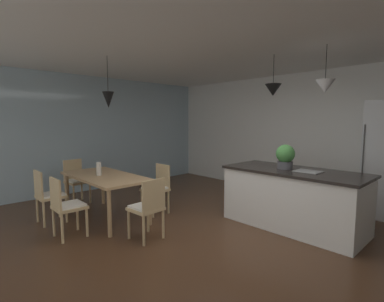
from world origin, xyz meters
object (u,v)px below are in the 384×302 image
vase_on_dining_table (99,169)px  chair_kitchen_end (148,206)px  dining_table (105,179)px  potted_plant_on_island (285,156)px  chair_window_end (76,179)px  chair_far_right (157,187)px  chair_near_right (66,205)px  chair_near_left (48,194)px  kitchen_island (293,198)px

vase_on_dining_table → chair_kitchen_end: bearing=3.3°
dining_table → chair_kitchen_end: 1.27m
potted_plant_on_island → vase_on_dining_table: bearing=-139.1°
chair_kitchen_end → vase_on_dining_table: vase_on_dining_table is taller
dining_table → chair_window_end: size_ratio=2.03×
chair_kitchen_end → chair_far_right: 1.17m
potted_plant_on_island → chair_kitchen_end: bearing=-117.3°
chair_near_right → chair_far_right: (-0.00, 1.59, 0.00)m
chair_near_left → chair_far_right: (0.80, 1.59, 0.00)m
dining_table → chair_kitchen_end: chair_kitchen_end is taller
chair_near_left → chair_window_end: bearing=137.3°
chair_near_right → chair_kitchen_end: size_ratio=1.00×
kitchen_island → vase_on_dining_table: 3.20m
dining_table → chair_far_right: (0.40, 0.80, -0.19)m
chair_far_right → vase_on_dining_table: size_ratio=3.89×
chair_near_left → potted_plant_on_island: bearing=45.8°
chair_near_left → potted_plant_on_island: (2.65, 2.72, 0.63)m
chair_near_right → potted_plant_on_island: potted_plant_on_island is taller
dining_table → chair_window_end: (-1.25, -0.00, -0.19)m
potted_plant_on_island → chair_far_right: bearing=-148.5°
chair_near_left → kitchen_island: size_ratio=0.42×
vase_on_dining_table → potted_plant_on_island: bearing=40.9°
chair_near_right → potted_plant_on_island: (1.85, 2.72, 0.63)m
dining_table → kitchen_island: size_ratio=0.85×
chair_window_end → kitchen_island: size_ratio=0.42×
chair_near_left → kitchen_island: bearing=44.2°
chair_kitchen_end → potted_plant_on_island: size_ratio=2.27×
chair_window_end → chair_far_right: bearing=25.8°
chair_kitchen_end → vase_on_dining_table: 1.38m
chair_kitchen_end → chair_far_right: (-0.86, 0.79, 0.00)m
chair_far_right → potted_plant_on_island: potted_plant_on_island is taller
dining_table → chair_window_end: chair_window_end is taller
potted_plant_on_island → kitchen_island: bearing=0.0°
chair_near_right → chair_near_left: same height
kitchen_island → vase_on_dining_table: (-2.47, -2.00, 0.39)m
dining_table → chair_near_right: (0.40, -0.80, -0.19)m
vase_on_dining_table → kitchen_island: bearing=39.1°
chair_near_right → chair_kitchen_end: (0.86, 0.80, 0.00)m
chair_window_end → chair_kitchen_end: bearing=0.2°
dining_table → potted_plant_on_island: 2.99m
chair_near_right → vase_on_dining_table: 0.94m
chair_far_right → vase_on_dining_table: bearing=-118.1°
kitchen_island → chair_near_right: bearing=-126.3°
chair_far_right → chair_near_right: bearing=-90.0°
kitchen_island → potted_plant_on_island: potted_plant_on_island is taller
dining_table → chair_near_left: (-0.40, -0.80, -0.19)m
chair_far_right → potted_plant_on_island: size_ratio=2.27×
dining_table → chair_near_left: 0.91m
chair_near_right → chair_near_left: (-0.80, 0.00, 0.00)m
dining_table → potted_plant_on_island: potted_plant_on_island is taller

